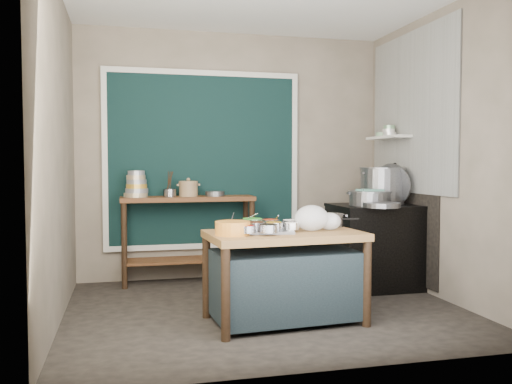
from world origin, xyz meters
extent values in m
cube|color=#2F2A24|center=(0.00, 0.00, -0.01)|extent=(3.50, 3.00, 0.02)
cube|color=gray|center=(0.00, 1.51, 1.40)|extent=(3.50, 0.02, 2.80)
cube|color=gray|center=(-1.76, 0.00, 1.40)|extent=(0.02, 3.00, 2.80)
cube|color=gray|center=(1.76, 0.00, 1.40)|extent=(0.02, 3.00, 2.80)
cube|color=black|center=(-0.35, 1.47, 1.35)|extent=(2.10, 0.02, 1.90)
cube|color=#B2B2AA|center=(1.74, 0.55, 1.85)|extent=(0.02, 1.70, 1.70)
cube|color=black|center=(1.74, 0.65, 0.70)|extent=(0.01, 1.30, 1.30)
cube|color=beige|center=(1.63, 0.85, 1.60)|extent=(0.22, 0.70, 0.03)
cube|color=brown|center=(0.05, -0.42, 0.38)|extent=(1.30, 0.81, 0.75)
cube|color=brown|center=(-0.55, 1.28, 0.47)|extent=(1.45, 0.40, 0.95)
cube|color=black|center=(1.35, 0.55, 0.42)|extent=(0.90, 0.68, 0.85)
cube|color=black|center=(1.35, 0.55, 0.86)|extent=(0.92, 0.69, 0.03)
cube|color=gray|center=(-0.14, -0.39, 0.76)|extent=(0.56, 0.44, 0.02)
cylinder|color=gray|center=(-0.37, -0.26, 0.81)|extent=(0.16, 0.16, 0.07)
cylinder|color=silver|center=(0.10, -0.45, 0.80)|extent=(0.12, 0.12, 0.06)
cylinder|color=gray|center=(-0.20, -0.43, 0.81)|extent=(0.16, 0.16, 0.07)
cylinder|color=gray|center=(-0.14, -0.59, 0.80)|extent=(0.15, 0.15, 0.06)
cylinder|color=gray|center=(-0.02, -0.23, 0.80)|extent=(0.15, 0.15, 0.06)
cylinder|color=gray|center=(-0.18, -0.25, 0.81)|extent=(0.19, 0.19, 0.07)
cylinder|color=gray|center=(0.14, -0.27, 0.80)|extent=(0.13, 0.13, 0.06)
cylinder|color=gray|center=(-0.05, -0.45, 0.80)|extent=(0.15, 0.15, 0.06)
cylinder|color=gray|center=(-0.38, -0.41, 0.81)|extent=(0.17, 0.17, 0.07)
cylinder|color=gray|center=(-0.30, -0.57, 0.80)|extent=(0.13, 0.13, 0.06)
cylinder|color=#C57523|center=(-0.40, -0.51, 0.80)|extent=(0.29, 0.29, 0.11)
ellipsoid|color=white|center=(0.29, -0.41, 0.86)|extent=(0.31, 0.27, 0.21)
ellipsoid|color=white|center=(0.46, -0.38, 0.82)|extent=(0.24, 0.23, 0.15)
cylinder|color=tan|center=(-1.10, 1.27, 0.97)|extent=(0.25, 0.25, 0.05)
cylinder|color=gray|center=(-1.10, 1.27, 1.02)|extent=(0.24, 0.24, 0.05)
cylinder|color=gold|center=(-1.10, 1.27, 1.07)|extent=(0.22, 0.22, 0.05)
cylinder|color=gray|center=(-1.10, 1.27, 1.12)|extent=(0.21, 0.21, 0.05)
cylinder|color=tan|center=(-1.10, 1.27, 1.16)|extent=(0.20, 0.20, 0.05)
cylinder|color=gray|center=(-1.10, 1.27, 1.21)|extent=(0.18, 0.18, 0.05)
cylinder|color=gray|center=(-0.75, 1.28, 0.99)|extent=(0.15, 0.15, 0.09)
cylinder|color=gray|center=(-0.25, 1.28, 0.98)|extent=(0.25, 0.25, 0.05)
cylinder|color=gray|center=(1.54, 0.57, 1.10)|extent=(0.28, 0.45, 0.44)
cube|color=slate|center=(1.23, 0.47, 1.04)|extent=(0.25, 0.19, 0.02)
cylinder|color=gray|center=(1.23, 0.20, 0.90)|extent=(0.46, 0.46, 0.05)
cylinder|color=silver|center=(1.63, 0.84, 1.63)|extent=(0.14, 0.14, 0.04)
cylinder|color=silver|center=(1.63, 0.84, 1.67)|extent=(0.14, 0.14, 0.04)
cylinder|color=gray|center=(1.63, 0.84, 1.71)|extent=(0.13, 0.13, 0.04)
cylinder|color=gray|center=(1.63, 1.01, 1.64)|extent=(0.18, 0.18, 0.05)
camera|label=1|loc=(-1.22, -4.65, 1.31)|focal=38.00mm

